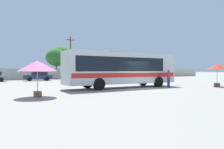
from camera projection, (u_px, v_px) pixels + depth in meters
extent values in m
plane|color=gray|center=(94.00, 83.00, 27.47)|extent=(300.00, 300.00, 0.00)
cube|color=#B2AD9E|center=(61.00, 74.00, 39.64)|extent=(80.00, 0.30, 1.96)
cube|color=silver|center=(122.00, 68.00, 20.10)|extent=(11.42, 2.81, 2.90)
cube|color=black|center=(117.00, 65.00, 19.81)|extent=(9.38, 2.79, 1.28)
cube|color=red|center=(122.00, 75.00, 20.11)|extent=(11.20, 2.83, 0.41)
cube|color=#19212D|center=(166.00, 64.00, 22.95)|extent=(0.09, 2.30, 1.51)
cube|color=red|center=(165.00, 78.00, 22.99)|extent=(0.12, 2.50, 0.70)
cube|color=#B2B2B2|center=(115.00, 52.00, 19.64)|extent=(2.23, 1.45, 0.24)
cylinder|color=black|center=(143.00, 81.00, 22.96)|extent=(1.05, 0.32, 1.04)
cylinder|color=black|center=(158.00, 82.00, 20.84)|extent=(1.05, 0.32, 1.04)
cylinder|color=black|center=(87.00, 83.00, 19.62)|extent=(1.05, 0.32, 1.04)
cylinder|color=black|center=(99.00, 84.00, 17.50)|extent=(1.05, 0.32, 1.04)
cylinder|color=#33476B|center=(168.00, 83.00, 20.69)|extent=(0.15, 0.15, 0.81)
cylinder|color=#33476B|center=(169.00, 83.00, 20.57)|extent=(0.15, 0.15, 0.81)
cylinder|color=#99383D|center=(169.00, 76.00, 20.61)|extent=(0.37, 0.37, 0.64)
sphere|color=brown|center=(169.00, 72.00, 20.60)|extent=(0.22, 0.22, 0.22)
cylinder|color=red|center=(169.00, 71.00, 20.60)|extent=(0.23, 0.23, 0.07)
cylinder|color=gray|center=(217.00, 75.00, 21.59)|extent=(0.05, 0.05, 2.30)
cone|color=red|center=(217.00, 67.00, 21.57)|extent=(2.06, 2.06, 0.57)
cube|color=brown|center=(217.00, 85.00, 21.61)|extent=(0.45, 0.45, 0.36)
cylinder|color=gray|center=(37.00, 79.00, 13.15)|extent=(0.05, 0.05, 2.26)
cone|color=pink|center=(37.00, 66.00, 13.13)|extent=(2.44, 2.44, 0.67)
cube|color=brown|center=(38.00, 94.00, 13.17)|extent=(0.46, 0.46, 0.36)
cylinder|color=black|center=(1.00, 80.00, 29.96)|extent=(0.64, 0.23, 0.64)
cylinder|color=black|center=(1.00, 79.00, 31.49)|extent=(0.64, 0.23, 0.64)
cube|color=navy|center=(38.00, 77.00, 33.54)|extent=(4.37, 2.07, 0.61)
cube|color=black|center=(39.00, 73.00, 33.63)|extent=(2.45, 1.80, 0.50)
cylinder|color=black|center=(30.00, 79.00, 32.15)|extent=(0.65, 0.26, 0.64)
cylinder|color=black|center=(29.00, 79.00, 33.71)|extent=(0.65, 0.26, 0.64)
cylinder|color=black|center=(47.00, 79.00, 33.38)|extent=(0.65, 0.26, 0.64)
cylinder|color=black|center=(45.00, 78.00, 34.94)|extent=(0.65, 0.26, 0.64)
cube|color=black|center=(74.00, 76.00, 36.21)|extent=(4.54, 2.21, 0.62)
cube|color=black|center=(73.00, 73.00, 36.06)|extent=(2.56, 1.88, 0.51)
cylinder|color=black|center=(79.00, 78.00, 37.73)|extent=(0.66, 0.28, 0.64)
cylinder|color=black|center=(84.00, 78.00, 36.32)|extent=(0.66, 0.28, 0.64)
cylinder|color=black|center=(65.00, 78.00, 36.10)|extent=(0.66, 0.28, 0.64)
cylinder|color=black|center=(69.00, 78.00, 34.69)|extent=(0.66, 0.28, 0.64)
cube|color=navy|center=(106.00, 76.00, 39.84)|extent=(4.11, 1.96, 0.67)
cube|color=black|center=(107.00, 72.00, 39.92)|extent=(2.29, 1.75, 0.54)
cylinder|color=black|center=(102.00, 78.00, 38.46)|extent=(0.65, 0.25, 0.64)
cylinder|color=black|center=(98.00, 77.00, 40.00)|extent=(0.65, 0.25, 0.64)
cylinder|color=black|center=(114.00, 77.00, 39.68)|extent=(0.65, 0.25, 0.64)
cylinder|color=black|center=(109.00, 77.00, 41.22)|extent=(0.65, 0.25, 0.64)
cylinder|color=#4C3823|center=(71.00, 58.00, 42.18)|extent=(0.24, 0.24, 8.45)
cube|color=#473321|center=(70.00, 40.00, 42.10)|extent=(1.80, 0.31, 0.12)
cylinder|color=brown|center=(56.00, 72.00, 42.14)|extent=(0.32, 0.32, 2.80)
ellipsoid|color=#2D6628|center=(56.00, 57.00, 42.08)|extent=(4.20, 4.20, 3.57)
cylinder|color=brown|center=(61.00, 71.00, 46.39)|extent=(0.32, 0.32, 3.08)
ellipsoid|color=#38752D|center=(61.00, 56.00, 46.32)|extent=(5.13, 5.13, 4.36)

